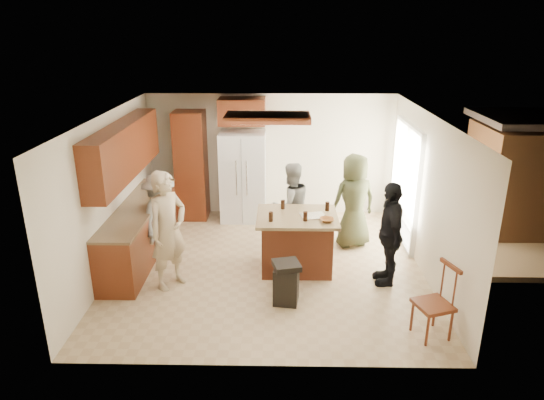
{
  "coord_description": "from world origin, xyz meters",
  "views": [
    {
      "loc": [
        0.21,
        -7.18,
        3.77
      ],
      "look_at": [
        0.07,
        0.06,
        1.15
      ],
      "focal_mm": 32.0,
      "sensor_mm": 36.0,
      "label": 1
    }
  ],
  "objects_px": {
    "person_side_right": "(390,234)",
    "kitchen_island": "(297,242)",
    "person_front_left": "(168,230)",
    "person_counter": "(161,217)",
    "spindle_chair": "(435,304)",
    "trash_bin": "(286,282)",
    "refrigerator": "(243,177)",
    "person_behind_left": "(291,206)",
    "person_behind_right": "(354,201)"
  },
  "relations": [
    {
      "from": "person_side_right",
      "to": "kitchen_island",
      "type": "bearing_deg",
      "value": -106.22
    },
    {
      "from": "person_behind_left",
      "to": "person_behind_right",
      "type": "bearing_deg",
      "value": 157.15
    },
    {
      "from": "refrigerator",
      "to": "kitchen_island",
      "type": "relative_size",
      "value": 1.41
    },
    {
      "from": "person_behind_right",
      "to": "kitchen_island",
      "type": "distance_m",
      "value": 1.43
    },
    {
      "from": "person_behind_left",
      "to": "trash_bin",
      "type": "height_order",
      "value": "person_behind_left"
    },
    {
      "from": "person_counter",
      "to": "refrigerator",
      "type": "height_order",
      "value": "refrigerator"
    },
    {
      "from": "refrigerator",
      "to": "person_behind_left",
      "type": "bearing_deg",
      "value": -54.96
    },
    {
      "from": "spindle_chair",
      "to": "trash_bin",
      "type": "bearing_deg",
      "value": 157.66
    },
    {
      "from": "trash_bin",
      "to": "person_counter",
      "type": "bearing_deg",
      "value": 147.14
    },
    {
      "from": "person_counter",
      "to": "trash_bin",
      "type": "relative_size",
      "value": 2.41
    },
    {
      "from": "person_counter",
      "to": "spindle_chair",
      "type": "bearing_deg",
      "value": -108.33
    },
    {
      "from": "person_side_right",
      "to": "refrigerator",
      "type": "height_order",
      "value": "refrigerator"
    },
    {
      "from": "person_counter",
      "to": "spindle_chair",
      "type": "xyz_separation_m",
      "value": [
        3.95,
        -2.11,
        -0.31
      ]
    },
    {
      "from": "person_front_left",
      "to": "refrigerator",
      "type": "height_order",
      "value": "person_front_left"
    },
    {
      "from": "refrigerator",
      "to": "person_front_left",
      "type": "bearing_deg",
      "value": -108.28
    },
    {
      "from": "person_side_right",
      "to": "trash_bin",
      "type": "xyz_separation_m",
      "value": [
        -1.56,
        -0.63,
        -0.49
      ]
    },
    {
      "from": "trash_bin",
      "to": "spindle_chair",
      "type": "relative_size",
      "value": 0.63
    },
    {
      "from": "person_behind_left",
      "to": "refrigerator",
      "type": "height_order",
      "value": "refrigerator"
    },
    {
      "from": "refrigerator",
      "to": "kitchen_island",
      "type": "bearing_deg",
      "value": -64.79
    },
    {
      "from": "person_front_left",
      "to": "person_behind_right",
      "type": "relative_size",
      "value": 1.07
    },
    {
      "from": "person_side_right",
      "to": "kitchen_island",
      "type": "height_order",
      "value": "person_side_right"
    },
    {
      "from": "person_counter",
      "to": "refrigerator",
      "type": "xyz_separation_m",
      "value": [
        1.24,
        1.86,
        0.14
      ]
    },
    {
      "from": "person_front_left",
      "to": "kitchen_island",
      "type": "xyz_separation_m",
      "value": [
        1.93,
        0.58,
        -0.44
      ]
    },
    {
      "from": "person_counter",
      "to": "kitchen_island",
      "type": "relative_size",
      "value": 1.19
    },
    {
      "from": "person_side_right",
      "to": "refrigerator",
      "type": "xyz_separation_m",
      "value": [
        -2.4,
        2.59,
        0.09
      ]
    },
    {
      "from": "person_behind_right",
      "to": "refrigerator",
      "type": "xyz_separation_m",
      "value": [
        -2.05,
        1.25,
        0.05
      ]
    },
    {
      "from": "person_front_left",
      "to": "person_side_right",
      "type": "distance_m",
      "value": 3.32
    },
    {
      "from": "person_behind_right",
      "to": "person_side_right",
      "type": "distance_m",
      "value": 1.38
    },
    {
      "from": "kitchen_island",
      "to": "person_side_right",
      "type": "bearing_deg",
      "value": -16.96
    },
    {
      "from": "refrigerator",
      "to": "trash_bin",
      "type": "xyz_separation_m",
      "value": [
        0.84,
        -3.21,
        -0.58
      ]
    },
    {
      "from": "person_side_right",
      "to": "kitchen_island",
      "type": "distance_m",
      "value": 1.49
    },
    {
      "from": "trash_bin",
      "to": "spindle_chair",
      "type": "bearing_deg",
      "value": -22.34
    },
    {
      "from": "person_side_right",
      "to": "person_behind_left",
      "type": "bearing_deg",
      "value": -129.73
    },
    {
      "from": "person_behind_right",
      "to": "refrigerator",
      "type": "relative_size",
      "value": 0.94
    },
    {
      "from": "trash_bin",
      "to": "spindle_chair",
      "type": "xyz_separation_m",
      "value": [
        1.86,
        -0.77,
        0.13
      ]
    },
    {
      "from": "person_front_left",
      "to": "spindle_chair",
      "type": "relative_size",
      "value": 1.83
    },
    {
      "from": "person_behind_right",
      "to": "refrigerator",
      "type": "bearing_deg",
      "value": -50.27
    },
    {
      "from": "person_front_left",
      "to": "person_behind_right",
      "type": "bearing_deg",
      "value": -26.59
    },
    {
      "from": "trash_bin",
      "to": "refrigerator",
      "type": "bearing_deg",
      "value": 104.74
    },
    {
      "from": "person_behind_right",
      "to": "kitchen_island",
      "type": "height_order",
      "value": "person_behind_right"
    },
    {
      "from": "person_behind_right",
      "to": "person_side_right",
      "type": "bearing_deg",
      "value": 85.96
    },
    {
      "from": "person_counter",
      "to": "trash_bin",
      "type": "distance_m",
      "value": 2.52
    },
    {
      "from": "person_counter",
      "to": "person_side_right",
      "type": "bearing_deg",
      "value": -91.38
    },
    {
      "from": "person_front_left",
      "to": "person_counter",
      "type": "bearing_deg",
      "value": 57.16
    },
    {
      "from": "person_side_right",
      "to": "kitchen_island",
      "type": "relative_size",
      "value": 1.27
    },
    {
      "from": "refrigerator",
      "to": "spindle_chair",
      "type": "relative_size",
      "value": 1.81
    },
    {
      "from": "person_front_left",
      "to": "trash_bin",
      "type": "bearing_deg",
      "value": -68.28
    },
    {
      "from": "person_front_left",
      "to": "spindle_chair",
      "type": "distance_m",
      "value": 3.84
    },
    {
      "from": "person_counter",
      "to": "kitchen_island",
      "type": "xyz_separation_m",
      "value": [
        2.26,
        -0.3,
        -0.29
      ]
    },
    {
      "from": "trash_bin",
      "to": "person_behind_left",
      "type": "bearing_deg",
      "value": 87.24
    }
  ]
}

